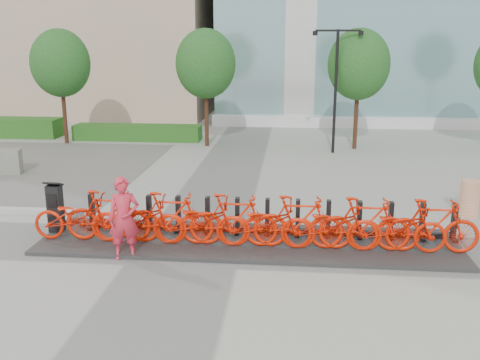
# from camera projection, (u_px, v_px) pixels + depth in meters

# --- Properties ---
(ground) EXTENTS (120.00, 120.00, 0.00)m
(ground) POSITION_uv_depth(u_px,v_px,m) (190.00, 246.00, 12.21)
(ground) COLOR #9A9A8C
(hedge_b) EXTENTS (6.00, 1.20, 0.70)m
(hedge_b) POSITION_uv_depth(u_px,v_px,m) (138.00, 132.00, 25.30)
(hedge_b) COLOR #2D5921
(hedge_b) RESTS_ON ground
(tree_0) EXTENTS (2.60, 2.60, 5.10)m
(tree_0) POSITION_uv_depth(u_px,v_px,m) (60.00, 63.00, 23.61)
(tree_0) COLOR #4F2B1B
(tree_0) RESTS_ON ground
(tree_1) EXTENTS (2.60, 2.60, 5.10)m
(tree_1) POSITION_uv_depth(u_px,v_px,m) (206.00, 64.00, 23.01)
(tree_1) COLOR #4F2B1B
(tree_1) RESTS_ON ground
(tree_2) EXTENTS (2.60, 2.60, 5.10)m
(tree_2) POSITION_uv_depth(u_px,v_px,m) (359.00, 65.00, 22.40)
(tree_2) COLOR #4F2B1B
(tree_2) RESTS_ON ground
(streetlamp) EXTENTS (2.00, 0.20, 5.00)m
(streetlamp) POSITION_uv_depth(u_px,v_px,m) (336.00, 77.00, 21.65)
(streetlamp) COLOR black
(streetlamp) RESTS_ON ground
(dock_pad) EXTENTS (9.60, 2.40, 0.08)m
(dock_pad) POSITION_uv_depth(u_px,v_px,m) (248.00, 242.00, 12.37)
(dock_pad) COLOR #2E2E2E
(dock_pad) RESTS_ON ground
(dock_rail_posts) EXTENTS (8.74, 0.50, 0.85)m
(dock_rail_posts) POSITION_uv_depth(u_px,v_px,m) (267.00, 217.00, 12.67)
(dock_rail_posts) COLOR black
(dock_rail_posts) RESTS_ON dock_pad
(bike_0) EXTENTS (2.06, 0.72, 1.08)m
(bike_0) POSITION_uv_depth(u_px,v_px,m) (77.00, 218.00, 12.25)
(bike_0) COLOR red
(bike_0) RESTS_ON dock_pad
(bike_1) EXTENTS (2.00, 0.56, 1.20)m
(bike_1) POSITION_uv_depth(u_px,v_px,m) (108.00, 216.00, 12.17)
(bike_1) COLOR red
(bike_1) RESTS_ON dock_pad
(bike_2) EXTENTS (2.06, 0.72, 1.08)m
(bike_2) POSITION_uv_depth(u_px,v_px,m) (139.00, 219.00, 12.12)
(bike_2) COLOR red
(bike_2) RESTS_ON dock_pad
(bike_3) EXTENTS (2.00, 0.56, 1.20)m
(bike_3) POSITION_uv_depth(u_px,v_px,m) (170.00, 218.00, 12.03)
(bike_3) COLOR red
(bike_3) RESTS_ON dock_pad
(bike_4) EXTENTS (2.06, 0.72, 1.08)m
(bike_4) POSITION_uv_depth(u_px,v_px,m) (201.00, 221.00, 11.98)
(bike_4) COLOR red
(bike_4) RESTS_ON dock_pad
(bike_5) EXTENTS (2.00, 0.56, 1.20)m
(bike_5) POSITION_uv_depth(u_px,v_px,m) (233.00, 220.00, 11.90)
(bike_5) COLOR red
(bike_5) RESTS_ON dock_pad
(bike_6) EXTENTS (2.06, 0.72, 1.08)m
(bike_6) POSITION_uv_depth(u_px,v_px,m) (266.00, 223.00, 11.85)
(bike_6) COLOR red
(bike_6) RESTS_ON dock_pad
(bike_7) EXTENTS (2.00, 0.56, 1.20)m
(bike_7) POSITION_uv_depth(u_px,v_px,m) (298.00, 222.00, 11.77)
(bike_7) COLOR red
(bike_7) RESTS_ON dock_pad
(bike_8) EXTENTS (2.06, 0.72, 1.08)m
(bike_8) POSITION_uv_depth(u_px,v_px,m) (331.00, 226.00, 11.71)
(bike_8) COLOR red
(bike_8) RESTS_ON dock_pad
(bike_9) EXTENTS (2.00, 0.56, 1.20)m
(bike_9) POSITION_uv_depth(u_px,v_px,m) (365.00, 224.00, 11.63)
(bike_9) COLOR red
(bike_9) RESTS_ON dock_pad
(bike_10) EXTENTS (2.06, 0.72, 1.08)m
(bike_10) POSITION_uv_depth(u_px,v_px,m) (398.00, 228.00, 11.58)
(bike_10) COLOR red
(bike_10) RESTS_ON dock_pad
(bike_11) EXTENTS (2.00, 0.56, 1.20)m
(bike_11) POSITION_uv_depth(u_px,v_px,m) (433.00, 226.00, 11.50)
(bike_11) COLOR red
(bike_11) RESTS_ON dock_pad
(kiosk) EXTENTS (0.39, 0.33, 1.26)m
(kiosk) POSITION_uv_depth(u_px,v_px,m) (55.00, 207.00, 12.80)
(kiosk) COLOR black
(kiosk) RESTS_ON dock_pad
(worker_red) EXTENTS (0.75, 0.60, 1.80)m
(worker_red) POSITION_uv_depth(u_px,v_px,m) (124.00, 218.00, 11.32)
(worker_red) COLOR red
(worker_red) RESTS_ON ground
(construction_barrel) EXTENTS (0.67, 0.67, 0.97)m
(construction_barrel) POSITION_uv_depth(u_px,v_px,m) (470.00, 198.00, 14.22)
(construction_barrel) COLOR #DF4F02
(construction_barrel) RESTS_ON ground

